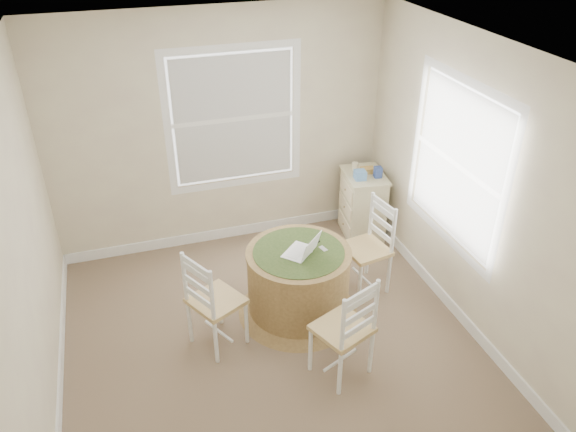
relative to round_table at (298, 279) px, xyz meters
name	(u,v)px	position (x,y,z in m)	size (l,w,h in m)	color
room	(281,204)	(-0.21, -0.13, 0.92)	(3.64, 3.64, 2.64)	#867055
round_table	(298,279)	(0.00, 0.00, 0.00)	(1.15, 1.15, 0.70)	olive
chair_left	(216,300)	(-0.81, -0.18, 0.10)	(0.42, 0.40, 0.95)	white
chair_near	(342,328)	(0.09, -0.84, 0.10)	(0.42, 0.40, 0.95)	white
chair_right	(366,249)	(0.75, 0.15, 0.10)	(0.42, 0.40, 0.95)	white
laptop	(302,251)	(0.02, -0.03, 0.34)	(0.40, 0.40, 0.21)	white
mouse	(310,250)	(0.10, -0.01, 0.32)	(0.05, 0.09, 0.03)	white
phone	(323,249)	(0.23, -0.03, 0.31)	(0.04, 0.09, 0.02)	#B7BABF
keys	(316,242)	(0.20, 0.10, 0.32)	(0.06, 0.05, 0.03)	black
corner_chest	(362,205)	(1.15, 1.10, 0.01)	(0.50, 0.63, 0.78)	beige
tissue_box	(360,175)	(1.05, 1.01, 0.45)	(0.12, 0.12, 0.10)	#5B8ED0
box_yellow	(367,170)	(1.19, 1.13, 0.43)	(0.15, 0.10, 0.06)	#BF9043
box_blue	(378,172)	(1.26, 1.00, 0.46)	(0.08, 0.08, 0.12)	#304790
cup_cream	(355,166)	(1.09, 1.24, 0.44)	(0.07, 0.07, 0.09)	beige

